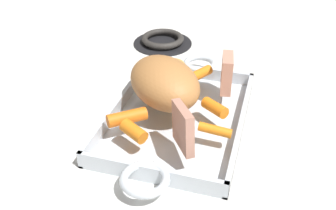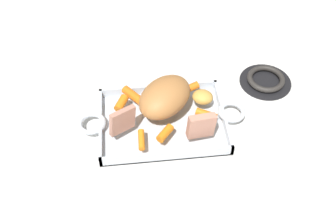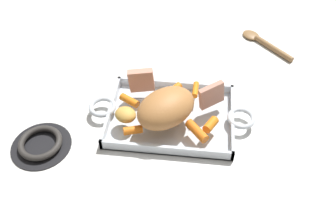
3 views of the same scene
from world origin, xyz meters
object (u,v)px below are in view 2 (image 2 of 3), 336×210
Objects in this scene: baby_carrot_center_left at (166,133)px; baby_carrot_long at (133,96)px; roast_slice_thin at (201,126)px; potato_golden_small at (203,97)px; roasting_dish at (163,122)px; baby_carrot_southwest at (206,114)px; roast_slice_outer at (122,121)px; baby_carrot_center_right at (121,103)px; baby_carrot_northwest at (190,88)px; stove_burner_rear at (266,80)px; baby_carrot_northeast at (141,140)px; pork_roast at (165,97)px.

baby_carrot_center_left is 0.16m from baby_carrot_long.
roast_slice_thin is at bearing 138.36° from baby_carrot_long.
roasting_dish is at bearing 20.02° from potato_golden_small.
potato_golden_small is at bearing -89.28° from baby_carrot_southwest.
potato_golden_small is (-0.11, -0.04, 0.04)m from roasting_dish.
roast_slice_outer reaches higher than baby_carrot_center_right.
baby_carrot_center_left is at bearing 61.42° from baby_carrot_northwest.
baby_carrot_long reaches higher than stove_burner_rear.
stove_burner_rear is at bearing -158.94° from roast_slice_outer.
roasting_dish is 6.49× the size of baby_carrot_long.
baby_carrot_southwest is (-0.21, -0.02, -0.02)m from roast_slice_outer.
baby_carrot_northeast is 0.37× the size of stove_burner_rear.
baby_carrot_center_left is at bearing 92.75° from roasting_dish.
roasting_dish is 0.07m from baby_carrot_center_left.
pork_roast is 2.87× the size of potato_golden_small.
pork_roast is 0.13m from roast_slice_thin.
potato_golden_small reaches higher than baby_carrot_center_left.
baby_carrot_center_right reaches higher than baby_carrot_southwest.
baby_carrot_northwest reaches higher than baby_carrot_southwest.
baby_carrot_long is (0.08, -0.04, -0.03)m from pork_roast.
baby_carrot_center_left and baby_carrot_long have the same top height.
roasting_dish is 2.77× the size of pork_roast.
roast_slice_thin is 1.21× the size of potato_golden_small.
baby_carrot_northwest reaches higher than baby_carrot_northeast.
stove_burner_rear is (-0.30, -0.10, -0.06)m from pork_roast.
baby_carrot_northwest is (-0.19, -0.04, -0.00)m from baby_carrot_center_right.
baby_carrot_long is (0.16, -0.14, -0.02)m from roast_slice_thin.
baby_carrot_northeast is (0.06, 0.01, -0.00)m from baby_carrot_center_left.
roast_slice_thin is 0.45× the size of stove_burner_rear.
roast_slice_thin is 1.23× the size of baby_carrot_southwest.
baby_carrot_northwest is 0.68× the size of baby_carrot_long.
pork_roast is at bearing 6.76° from potato_golden_small.
baby_carrot_northwest is at bearing -131.70° from baby_carrot_northeast.
baby_carrot_center_right is (0.11, -0.02, -0.03)m from pork_roast.
roast_slice_outer is 0.23m from potato_golden_small.
baby_carrot_center_right is at bearing 10.78° from stove_burner_rear.
stove_burner_rear is (-0.23, -0.04, -0.03)m from baby_carrot_northwest.
pork_roast is 0.12m from baby_carrot_southwest.
roast_slice_outer reaches higher than baby_carrot_center_left.
baby_carrot_center_right is at bearing -15.88° from baby_carrot_southwest.
roast_slice_thin is at bearing -177.31° from baby_carrot_northeast.
baby_carrot_long is at bearing -9.21° from potato_golden_small.
roasting_dish is 0.07m from pork_roast.
roast_slice_outer reaches higher than roasting_dish.
baby_carrot_southwest reaches higher than stove_burner_rear.
roast_slice_outer is at bearing 19.42° from potato_golden_small.
stove_burner_rear is (-0.39, -0.06, -0.04)m from baby_carrot_long.
baby_carrot_northeast is at bearing 28.65° from stove_burner_rear.
pork_roast is at bearing -23.34° from baby_carrot_southwest.
baby_carrot_center_right and baby_carrot_long have the same top height.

